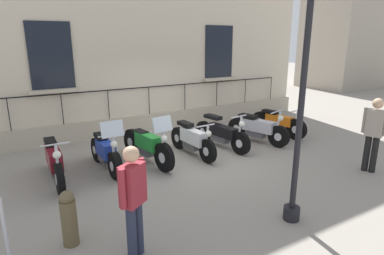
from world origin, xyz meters
TOP-DOWN VIEW (x-y plane):
  - ground_plane at (0.00, 0.00)m, footprint 60.00×60.00m
  - motorcycle_maroon at (0.08, -3.38)m, footprint 2.11×0.56m
  - motorcycle_blue at (0.00, -2.23)m, footprint 1.91×0.61m
  - motorcycle_green at (0.09, -1.20)m, footprint 2.23×0.63m
  - motorcycle_white at (0.19, 0.05)m, footprint 2.01×0.55m
  - motorcycle_black at (0.07, 1.09)m, footprint 2.14×0.59m
  - motorcycle_silver at (0.22, 2.32)m, footprint 2.00×0.91m
  - motorcycle_orange at (-0.04, 3.42)m, footprint 2.02×0.63m
  - lamppost at (3.84, -0.10)m, footprint 0.31×1.01m
  - bollard at (2.64, -3.54)m, footprint 0.24×0.24m
  - pedestrian_standing at (3.25, 3.10)m, footprint 0.51×0.32m
  - pedestrian_walking at (3.40, -2.78)m, footprint 0.38×0.46m
  - distant_building at (-6.19, 15.30)m, footprint 3.64×4.96m

SIDE VIEW (x-z plane):
  - ground_plane at x=0.00m, z-range 0.00..0.00m
  - motorcycle_orange at x=-0.04m, z-range -0.05..0.87m
  - motorcycle_blue at x=0.00m, z-range -0.25..1.08m
  - motorcycle_black at x=0.07m, z-range -0.11..0.95m
  - motorcycle_white at x=0.19m, z-range -0.06..0.91m
  - motorcycle_maroon at x=0.08m, z-range -0.09..0.96m
  - motorcycle_silver at x=0.22m, z-range -0.10..0.97m
  - bollard at x=2.64m, z-range 0.00..0.89m
  - motorcycle_green at x=0.09m, z-range -0.21..1.12m
  - pedestrian_walking at x=3.40m, z-range 0.11..1.78m
  - pedestrian_standing at x=3.25m, z-range 0.12..1.88m
  - lamppost at x=3.84m, z-range 0.61..4.60m
  - distant_building at x=-6.19m, z-range 0.00..6.87m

